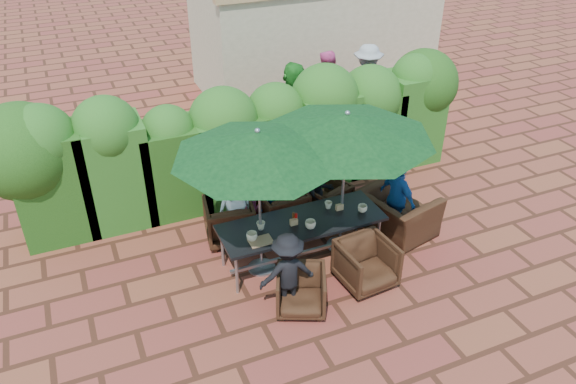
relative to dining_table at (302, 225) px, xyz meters
name	(u,v)px	position (x,y,z in m)	size (l,w,h in m)	color
ground	(302,259)	(0.01, 0.01, -0.68)	(80.00, 80.00, 0.00)	brown
dining_table	(302,225)	(0.00, 0.00, 0.00)	(2.62, 0.90, 0.75)	black
umbrella_left	(258,144)	(-0.67, 0.04, 1.54)	(2.50, 2.50, 2.46)	gray
umbrella_right	(347,126)	(0.74, 0.08, 1.54)	(2.68, 2.68, 2.46)	gray
chair_far_left	(229,218)	(-0.88, 1.01, -0.27)	(0.79, 0.74, 0.81)	black
chair_far_mid	(281,206)	(0.08, 1.04, -0.28)	(0.78, 0.73, 0.80)	black
chair_far_right	(325,198)	(0.92, 1.00, -0.30)	(0.72, 0.68, 0.74)	black
chair_near_left	(301,289)	(-0.47, -1.02, -0.32)	(0.69, 0.65, 0.71)	black
chair_near_right	(367,262)	(0.67, -0.90, -0.28)	(0.78, 0.73, 0.80)	black
chair_end_right	(399,207)	(1.84, 0.05, -0.17)	(1.17, 0.76, 1.02)	black
adult_far_left	(235,210)	(-0.79, 0.92, -0.06)	(0.60, 0.36, 1.22)	silver
adult_far_mid	(274,197)	(-0.08, 0.98, -0.03)	(0.46, 0.38, 1.29)	#1D549F
adult_far_right	(320,193)	(0.76, 0.91, -0.11)	(0.55, 0.33, 1.14)	black
adult_near_left	(288,273)	(-0.63, -0.91, -0.05)	(0.81, 0.37, 1.26)	black
adult_end_right	(398,199)	(1.81, 0.07, 0.00)	(0.79, 0.40, 1.35)	#1D549F
child_left	(253,210)	(-0.42, 1.10, -0.27)	(0.29, 0.24, 0.81)	#E9529F
child_right	(305,202)	(0.50, 0.96, -0.28)	(0.29, 0.23, 0.80)	purple
pedestrian_a	(294,102)	(1.65, 4.07, 0.23)	(1.69, 0.60, 1.81)	#228023
pedestrian_b	(325,90)	(2.61, 4.44, 0.23)	(0.87, 0.53, 1.81)	#E9529F
pedestrian_c	(367,83)	(3.66, 4.35, 0.26)	(1.20, 0.55, 1.87)	#9B9DA3
cup_a	(252,236)	(-0.88, -0.15, 0.14)	(0.17, 0.17, 0.13)	beige
cup_b	(261,226)	(-0.66, 0.06, 0.14)	(0.14, 0.14, 0.13)	beige
cup_c	(310,225)	(0.05, -0.22, 0.14)	(0.17, 0.17, 0.13)	beige
cup_d	(328,205)	(0.55, 0.18, 0.13)	(0.12, 0.12, 0.12)	beige
cup_e	(362,209)	(1.00, -0.14, 0.13)	(0.15, 0.15, 0.12)	beige
ketchup_bottle	(296,218)	(-0.10, 0.00, 0.16)	(0.04, 0.04, 0.17)	#B20C0A
sauce_bottle	(294,217)	(-0.12, 0.04, 0.16)	(0.04, 0.04, 0.17)	#4C230C
serving_tray	(261,241)	(-0.77, -0.23, 0.08)	(0.35, 0.25, 0.02)	#986F49
number_block_left	(294,222)	(-0.15, -0.03, 0.12)	(0.12, 0.06, 0.10)	tan
number_block_right	(339,207)	(0.69, 0.06, 0.12)	(0.12, 0.06, 0.10)	tan
hedge_wall	(244,131)	(-0.12, 2.33, 0.62)	(9.10, 1.60, 2.40)	#193D10
building	(314,27)	(3.51, 7.00, 0.93)	(6.20, 3.08, 3.20)	beige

